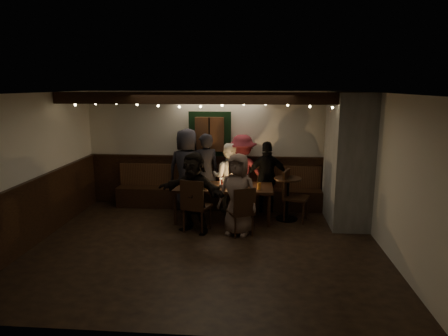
# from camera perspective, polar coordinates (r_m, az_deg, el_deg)

# --- Properties ---
(room) EXTENTS (6.02, 5.01, 2.62)m
(room) POSITION_cam_1_polar(r_m,az_deg,el_deg) (8.02, 6.18, -0.20)
(room) COLOR black
(room) RESTS_ON ground
(dining_table) EXTENTS (2.00, 0.86, 0.87)m
(dining_table) POSITION_cam_1_polar(r_m,az_deg,el_deg) (8.12, -0.13, -3.04)
(dining_table) COLOR black
(dining_table) RESTS_ON ground
(chair_near_left) EXTENTS (0.58, 0.58, 1.02)m
(chair_near_left) POSITION_cam_1_polar(r_m,az_deg,el_deg) (7.48, -4.21, -4.98)
(chair_near_left) COLOR black
(chair_near_left) RESTS_ON ground
(chair_near_right) EXTENTS (0.55, 0.55, 0.93)m
(chair_near_right) POSITION_cam_1_polar(r_m,az_deg,el_deg) (7.29, 2.65, -5.85)
(chair_near_right) COLOR black
(chair_near_right) RESTS_ON ground
(chair_end) EXTENTS (0.59, 0.59, 1.04)m
(chair_end) POSITION_cam_1_polar(r_m,az_deg,el_deg) (8.24, 9.60, -3.45)
(chair_end) COLOR black
(chair_end) RESTS_ON ground
(high_top) EXTENTS (0.55, 0.55, 0.88)m
(high_top) POSITION_cam_1_polar(r_m,az_deg,el_deg) (8.28, 9.04, -3.58)
(high_top) COLOR black
(high_top) RESTS_ON ground
(person_a) EXTENTS (0.97, 0.73, 1.81)m
(person_a) POSITION_cam_1_polar(r_m,az_deg,el_deg) (8.81, -5.28, -0.21)
(person_a) COLOR black
(person_a) RESTS_ON ground
(person_b) EXTENTS (0.72, 0.57, 1.71)m
(person_b) POSITION_cam_1_polar(r_m,az_deg,el_deg) (8.79, -2.67, -0.55)
(person_b) COLOR black
(person_b) RESTS_ON ground
(person_c) EXTENTS (0.79, 0.65, 1.50)m
(person_c) POSITION_cam_1_polar(r_m,az_deg,el_deg) (8.73, 0.65, -1.31)
(person_c) COLOR white
(person_c) RESTS_ON ground
(person_d) EXTENTS (1.11, 0.67, 1.67)m
(person_d) POSITION_cam_1_polar(r_m,az_deg,el_deg) (8.80, 2.60, -0.64)
(person_d) COLOR maroon
(person_d) RESTS_ON ground
(person_e) EXTENTS (0.95, 0.49, 1.55)m
(person_e) POSITION_cam_1_polar(r_m,az_deg,el_deg) (8.68, 6.20, -1.29)
(person_e) COLOR black
(person_e) RESTS_ON ground
(person_f) EXTENTS (1.48, 1.01, 1.53)m
(person_f) POSITION_cam_1_polar(r_m,az_deg,el_deg) (7.47, -4.31, -3.50)
(person_f) COLOR black
(person_f) RESTS_ON ground
(person_g) EXTENTS (0.85, 0.66, 1.52)m
(person_g) POSITION_cam_1_polar(r_m,az_deg,el_deg) (7.34, 2.00, -3.78)
(person_g) COLOR #765D51
(person_g) RESTS_ON ground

